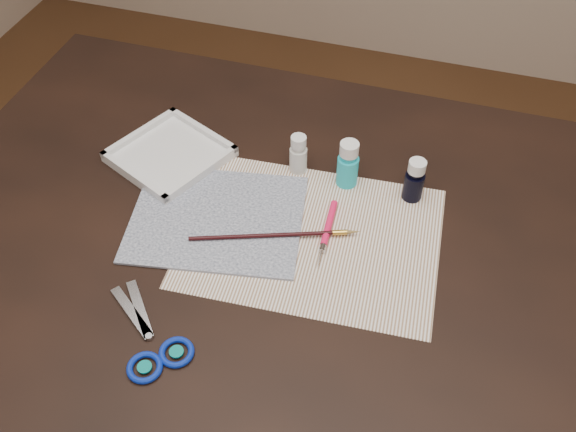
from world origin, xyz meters
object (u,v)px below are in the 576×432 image
(canvas, at_px, (217,218))
(paint_bottle_white, at_px, (298,154))
(paint_bottle_navy, at_px, (414,180))
(palette_tray, at_px, (170,154))
(paper, at_px, (312,237))
(scissors, at_px, (140,330))
(paint_bottle_cyan, at_px, (348,164))

(canvas, xyz_separation_m, paint_bottle_white, (0.10, 0.16, 0.03))
(paint_bottle_navy, xyz_separation_m, palette_tray, (-0.44, -0.03, -0.03))
(paper, distance_m, canvas, 0.16)
(scissors, relative_size, palette_tray, 1.10)
(canvas, bearing_deg, paper, 3.38)
(paint_bottle_cyan, bearing_deg, palette_tray, -174.57)
(canvas, height_order, paint_bottle_navy, paint_bottle_navy)
(canvas, height_order, palette_tray, palette_tray)
(palette_tray, bearing_deg, scissors, -72.72)
(paint_bottle_navy, bearing_deg, paint_bottle_white, 177.31)
(palette_tray, bearing_deg, paint_bottle_cyan, 5.43)
(scissors, bearing_deg, paint_bottle_white, -71.49)
(canvas, bearing_deg, paint_bottle_cyan, 38.67)
(scissors, height_order, palette_tray, palette_tray)
(paper, bearing_deg, paint_bottle_navy, 44.64)
(canvas, xyz_separation_m, paint_bottle_cyan, (0.19, 0.15, 0.04))
(canvas, bearing_deg, paint_bottle_white, 58.63)
(canvas, xyz_separation_m, paint_bottle_navy, (0.30, 0.15, 0.04))
(paint_bottle_white, distance_m, palette_tray, 0.24)
(paper, distance_m, paint_bottle_white, 0.17)
(paint_bottle_white, bearing_deg, paint_bottle_cyan, -4.83)
(canvas, height_order, paint_bottle_white, paint_bottle_white)
(paint_bottle_white, xyz_separation_m, paint_bottle_navy, (0.21, -0.01, 0.00))
(paper, height_order, paint_bottle_cyan, paint_bottle_cyan)
(paint_bottle_cyan, relative_size, palette_tray, 0.51)
(paint_bottle_navy, bearing_deg, paint_bottle_cyan, 179.00)
(paper, height_order, paint_bottle_navy, paint_bottle_navy)
(paper, relative_size, paint_bottle_white, 5.37)
(paint_bottle_cyan, distance_m, palette_tray, 0.33)
(canvas, distance_m, paint_bottle_navy, 0.34)
(paper, distance_m, paint_bottle_navy, 0.20)
(paint_bottle_navy, xyz_separation_m, scissors, (-0.33, -0.39, -0.04))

